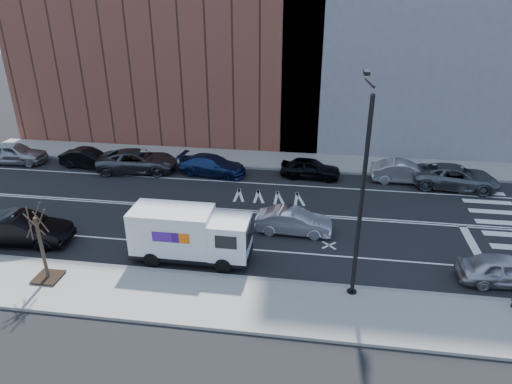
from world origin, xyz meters
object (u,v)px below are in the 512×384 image
(far_parked_b, at_px, (89,158))
(far_parked_a, at_px, (14,153))
(near_parked_front, at_px, (505,270))
(fedex_van, at_px, (190,234))
(driving_sedan, at_px, (294,221))

(far_parked_b, bearing_deg, far_parked_a, 95.72)
(far_parked_b, xyz_separation_m, near_parked_front, (25.92, -11.01, 0.01))
(fedex_van, xyz_separation_m, far_parked_b, (-11.05, 11.13, -0.73))
(fedex_van, height_order, near_parked_front, fedex_van)
(driving_sedan, bearing_deg, far_parked_a, 72.52)
(near_parked_front, bearing_deg, far_parked_a, 67.95)
(far_parked_b, xyz_separation_m, driving_sedan, (15.97, -7.70, -0.00))
(far_parked_b, height_order, driving_sedan, far_parked_b)
(far_parked_b, height_order, near_parked_front, near_parked_front)
(far_parked_a, bearing_deg, fedex_van, -126.23)
(far_parked_a, height_order, far_parked_b, far_parked_a)
(near_parked_front, bearing_deg, fedex_van, 87.43)
(fedex_van, bearing_deg, driving_sedan, 35.13)
(fedex_van, xyz_separation_m, driving_sedan, (4.92, 3.44, -0.74))
(near_parked_front, bearing_deg, driving_sedan, 68.52)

